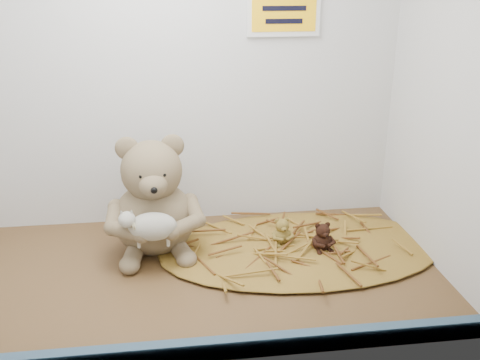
{
  "coord_description": "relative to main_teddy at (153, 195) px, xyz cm",
  "views": [
    {
      "loc": [
        1.71,
        -104.98,
        62.24
      ],
      "look_at": [
        15.84,
        3.72,
        20.41
      ],
      "focal_mm": 40.0,
      "sensor_mm": 36.0,
      "label": 1
    }
  ],
  "objects": [
    {
      "name": "front_rail",
      "position": [
        3.64,
        -41.22,
        -12.51
      ],
      "size": [
        119.28,
        2.2,
        3.6
      ],
      "primitive_type": "cube",
      "color": "#355066",
      "rests_on": "shelf_floor"
    },
    {
      "name": "straw_bed",
      "position": [
        34.97,
        -4.89,
        -13.64
      ],
      "size": [
        69.26,
        40.22,
        1.34
      ],
      "primitive_type": "ellipsoid",
      "color": "brown",
      "rests_on": "shelf_floor"
    },
    {
      "name": "wall_sign",
      "position": [
        33.64,
        16.98,
        40.69
      ],
      "size": [
        16.0,
        1.2,
        11.0
      ],
      "primitive_type": "cube",
      "color": "#FFB60D",
      "rests_on": "back_wall"
    },
    {
      "name": "main_teddy",
      "position": [
        0.0,
        0.0,
        0.0
      ],
      "size": [
        24.87,
        26.05,
        28.63
      ],
      "primitive_type": null,
      "rotation": [
        0.0,
        0.0,
        0.08
      ],
      "color": "#907A59",
      "rests_on": "shelf_floor"
    },
    {
      "name": "mini_teddy_brown",
      "position": [
        39.41,
        -7.13,
        -9.47
      ],
      "size": [
        6.48,
        6.75,
        7.0
      ],
      "primitive_type": null,
      "rotation": [
        0.0,
        0.0,
        0.15
      ],
      "color": "black",
      "rests_on": "straw_bed"
    },
    {
      "name": "toy_lamb",
      "position": [
        -0.0,
        -10.26,
        -3.29
      ],
      "size": [
        13.83,
        8.44,
        8.94
      ],
      "primitive_type": null,
      "color": "#B4B3A2",
      "rests_on": "main_teddy"
    },
    {
      "name": "alcove_shell",
      "position": [
        3.64,
        -3.42,
        30.69
      ],
      "size": [
        120.4,
        60.2,
        90.4
      ],
      "color": "#493419",
      "rests_on": "ground"
    },
    {
      "name": "mini_teddy_tan",
      "position": [
        30.52,
        -2.65,
        -9.62
      ],
      "size": [
        6.0,
        6.26,
        6.71
      ],
      "primitive_type": null,
      "rotation": [
        0.0,
        0.0,
        0.11
      ],
      "color": "olive",
      "rests_on": "straw_bed"
    }
  ]
}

